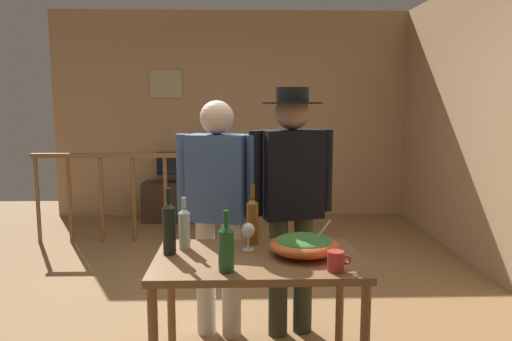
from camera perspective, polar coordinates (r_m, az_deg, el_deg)
ground_plane at (r=3.93m, az=-3.34°, el=-15.96°), size 8.60×8.60×0.00m
back_wall at (r=6.90m, az=-2.69°, el=6.36°), size 4.84×0.10×2.78m
side_wall_right at (r=5.14m, az=25.10°, el=5.01°), size 0.10×4.96×2.78m
framed_picture at (r=6.91m, az=-10.29°, el=9.75°), size 0.43×0.03×0.37m
stair_railing at (r=5.65m, az=-6.30°, el=-1.80°), size 2.95×0.10×1.06m
tv_console at (r=6.74m, az=-8.96°, el=-3.49°), size 0.90×0.40×0.52m
flat_screen_tv at (r=6.62m, az=-9.09°, el=0.71°), size 0.52×0.12×0.41m
serving_table at (r=2.81m, az=0.20°, el=-11.52°), size 1.13×0.71×0.75m
salad_bowl at (r=2.81m, az=5.52°, el=-8.42°), size 0.39×0.39×0.20m
wine_glass at (r=2.86m, az=-0.88°, el=-6.98°), size 0.08×0.08×0.16m
wine_bottle_clear at (r=2.92m, az=-8.20°, el=-6.47°), size 0.07×0.07×0.30m
wine_bottle_dark at (r=2.82m, az=-9.91°, el=-6.41°), size 0.07×0.07×0.37m
wine_bottle_amber at (r=2.98m, az=-0.41°, el=-5.69°), size 0.07×0.07×0.36m
wine_bottle_green at (r=2.52m, az=-3.43°, el=-8.69°), size 0.08×0.08×0.31m
mug_red at (r=2.58m, az=9.16°, el=-10.21°), size 0.12×0.09×0.10m
person_standing_left at (r=3.32m, az=-4.40°, el=-3.41°), size 0.55×0.31×1.60m
person_standing_right at (r=3.32m, az=4.07°, el=-2.24°), size 0.57×0.40×1.68m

